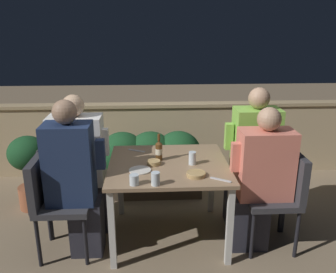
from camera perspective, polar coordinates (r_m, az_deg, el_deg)
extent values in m
plane|color=#847056|center=(3.41, 0.06, -15.57)|extent=(16.00, 16.00, 0.00)
cube|color=tan|center=(4.53, -0.92, -0.55)|extent=(9.00, 0.14, 0.87)
cube|color=tan|center=(4.41, -0.95, 5.07)|extent=(9.00, 0.18, 0.04)
cube|color=#937556|center=(3.07, 0.07, -4.58)|extent=(1.02, 0.94, 0.03)
cube|color=silver|center=(2.88, -8.97, -14.61)|extent=(0.05, 0.05, 0.69)
cube|color=silver|center=(2.93, 9.86, -14.06)|extent=(0.05, 0.05, 0.69)
cube|color=silver|center=(3.61, -7.68, -7.36)|extent=(0.05, 0.05, 0.69)
cube|color=silver|center=(3.65, 7.01, -7.05)|extent=(0.05, 0.05, 0.69)
cube|color=brown|center=(4.08, -2.73, -7.30)|extent=(1.12, 0.36, 0.28)
ellipsoid|color=#194723|center=(3.95, -7.29, -2.71)|extent=(0.50, 0.47, 0.48)
ellipsoid|color=#194723|center=(3.94, -2.81, -2.64)|extent=(0.50, 0.47, 0.48)
ellipsoid|color=#194723|center=(3.95, 1.67, -2.56)|extent=(0.50, 0.47, 0.48)
cube|color=#333338|center=(3.09, -16.26, -10.34)|extent=(0.43, 0.43, 0.05)
cube|color=#333338|center=(3.05, -20.13, -6.65)|extent=(0.06, 0.43, 0.38)
cylinder|color=black|center=(3.11, -20.08, -15.74)|extent=(0.03, 0.03, 0.43)
cylinder|color=black|center=(3.02, -13.07, -16.08)|extent=(0.03, 0.03, 0.43)
cylinder|color=black|center=(3.41, -18.32, -12.31)|extent=(0.03, 0.03, 0.43)
cylinder|color=black|center=(3.33, -12.00, -12.50)|extent=(0.03, 0.03, 0.43)
cube|color=#282833|center=(3.17, -12.82, -13.81)|extent=(0.26, 0.23, 0.48)
cube|color=navy|center=(2.93, -15.53, -4.26)|extent=(0.38, 0.26, 0.66)
cube|color=navy|center=(2.86, -10.76, -2.78)|extent=(0.07, 0.07, 0.24)
sphere|color=#99755B|center=(2.80, -16.26, 3.79)|extent=(0.19, 0.19, 0.19)
cube|color=#333338|center=(3.41, -15.13, -7.48)|extent=(0.43, 0.43, 0.05)
cube|color=#333338|center=(3.37, -18.61, -4.12)|extent=(0.06, 0.43, 0.38)
cylinder|color=black|center=(3.40, -18.55, -12.42)|extent=(0.03, 0.03, 0.43)
cylinder|color=black|center=(3.32, -12.22, -12.62)|extent=(0.03, 0.03, 0.43)
cylinder|color=black|center=(3.72, -17.09, -9.54)|extent=(0.03, 0.03, 0.43)
cylinder|color=black|center=(3.64, -11.34, -9.63)|extent=(0.03, 0.03, 0.43)
cube|color=#282833|center=(3.47, -12.05, -10.69)|extent=(0.33, 0.23, 0.48)
cube|color=white|center=(3.27, -14.41, -2.15)|extent=(0.47, 0.26, 0.62)
cube|color=white|center=(3.20, -10.13, -0.84)|extent=(0.07, 0.07, 0.24)
sphere|color=tan|center=(3.15, -14.99, 4.81)|extent=(0.19, 0.19, 0.19)
cube|color=#333338|center=(3.18, 16.05, -9.50)|extent=(0.43, 0.43, 0.05)
cube|color=#333338|center=(3.16, 19.68, -5.77)|extent=(0.06, 0.43, 0.38)
cylinder|color=black|center=(3.09, 13.39, -15.24)|extent=(0.03, 0.03, 0.43)
cylinder|color=black|center=(3.21, 19.98, -14.56)|extent=(0.03, 0.03, 0.43)
cylinder|color=black|center=(3.40, 11.66, -11.84)|extent=(0.03, 0.03, 0.43)
cylinder|color=black|center=(3.51, 17.66, -11.37)|extent=(0.03, 0.03, 0.43)
cube|color=#282833|center=(3.24, 12.78, -13.07)|extent=(0.31, 0.23, 0.48)
cube|color=#E07A66|center=(3.03, 15.31, -4.31)|extent=(0.44, 0.26, 0.58)
cube|color=#E07A66|center=(2.93, 10.77, -3.24)|extent=(0.07, 0.07, 0.24)
sphere|color=tan|center=(2.91, 15.93, 2.71)|extent=(0.19, 0.19, 0.19)
cube|color=#333338|center=(3.50, 14.51, -6.71)|extent=(0.43, 0.43, 0.05)
cube|color=#333338|center=(3.48, 17.79, -3.31)|extent=(0.06, 0.43, 0.38)
cylinder|color=black|center=(3.40, 12.05, -11.83)|extent=(0.03, 0.03, 0.43)
cylinder|color=black|center=(3.51, 18.04, -11.35)|extent=(0.03, 0.03, 0.43)
cylinder|color=black|center=(3.72, 10.60, -9.00)|extent=(0.03, 0.03, 0.43)
cylinder|color=black|center=(3.82, 16.10, -8.66)|extent=(0.03, 0.03, 0.43)
cube|color=#282833|center=(3.55, 11.57, -9.98)|extent=(0.28, 0.23, 0.48)
cube|color=#8CCC4C|center=(3.35, 13.84, -1.19)|extent=(0.40, 0.26, 0.67)
cube|color=#8CCC4C|center=(3.26, 9.74, 0.04)|extent=(0.07, 0.07, 0.24)
sphere|color=tan|center=(3.24, 14.41, 5.98)|extent=(0.19, 0.19, 0.19)
cylinder|color=brown|center=(3.11, -1.46, -2.52)|extent=(0.06, 0.06, 0.15)
cylinder|color=beige|center=(3.11, -1.46, -2.39)|extent=(0.06, 0.06, 0.05)
cone|color=brown|center=(3.08, -1.47, -0.97)|extent=(0.06, 0.06, 0.03)
cylinder|color=brown|center=(3.06, -1.48, -0.15)|extent=(0.02, 0.02, 0.06)
cylinder|color=silver|center=(2.93, -4.51, -5.41)|extent=(0.18, 0.18, 0.01)
cylinder|color=tan|center=(2.83, 4.51, -6.04)|extent=(0.15, 0.15, 0.03)
torus|color=tan|center=(2.83, 4.52, -5.84)|extent=(0.15, 0.15, 0.01)
cylinder|color=tan|center=(3.04, -2.29, -4.20)|extent=(0.11, 0.11, 0.04)
torus|color=tan|center=(3.03, -2.29, -3.95)|extent=(0.11, 0.11, 0.01)
cylinder|color=silver|center=(3.03, 3.94, -3.48)|extent=(0.06, 0.06, 0.11)
cylinder|color=silver|center=(2.66, -2.01, -6.79)|extent=(0.07, 0.07, 0.10)
cylinder|color=silver|center=(2.68, -5.44, -6.92)|extent=(0.07, 0.07, 0.08)
cube|color=silver|center=(3.36, -5.05, -2.28)|extent=(0.16, 0.09, 0.01)
cube|color=silver|center=(2.79, 8.46, -6.87)|extent=(0.16, 0.11, 0.01)
cylinder|color=#9E5638|center=(4.06, -20.84, -8.98)|extent=(0.28, 0.28, 0.24)
cylinder|color=#47331E|center=(3.97, -21.21, -6.04)|extent=(0.03, 0.03, 0.22)
ellipsoid|color=#194723|center=(3.87, -21.65, -2.48)|extent=(0.39, 0.39, 0.35)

